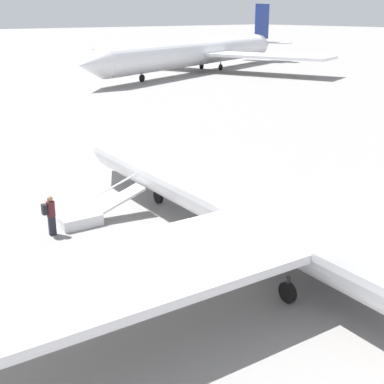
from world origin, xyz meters
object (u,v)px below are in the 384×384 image
at_px(airplane_main, 288,217).
at_px(passenger, 50,213).
at_px(boarding_stairs, 88,215).
at_px(airplane_far_center, 200,52).

xyz_separation_m(airplane_main, passenger, (8.54, 5.09, -1.21)).
distance_m(airplane_main, boarding_stairs, 9.51).
height_order(airplane_main, boarding_stairs, airplane_main).
bearing_deg(boarding_stairs, airplane_main, -65.02).
bearing_deg(passenger, boarding_stairs, 11.26).
bearing_deg(airplane_far_center, boarding_stairs, 26.47).
distance_m(boarding_stairs, passenger, 1.96).
height_order(airplane_main, airplane_far_center, airplane_far_center).
bearing_deg(boarding_stairs, airplane_far_center, 51.28).
relative_size(airplane_main, boarding_stairs, 7.76).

